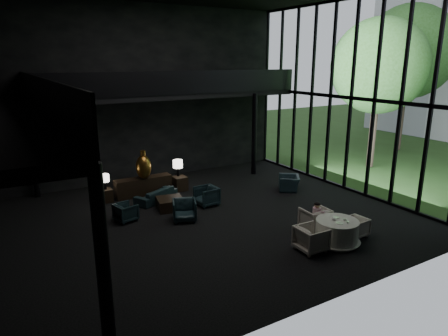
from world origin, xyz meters
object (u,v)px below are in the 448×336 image
console (143,186)px  side_table_right (180,183)px  bronze_urn (144,167)px  table_lamp_left (105,179)px  dining_chair_west (311,236)px  dining_chair_east (356,227)px  lounge_armchair_east (207,195)px  sofa (156,194)px  child (317,211)px  lounge_armchair_south (184,208)px  dining_chair_north (315,217)px  lounge_armchair_west (126,212)px  window_armchair (289,181)px  side_table_left (106,195)px  table_lamp_right (178,165)px  coffee_table (170,204)px  dining_table (337,233)px

console → side_table_right: bearing=-7.4°
bronze_urn → table_lamp_left: bronze_urn is taller
console → dining_chair_west: dining_chair_west is taller
side_table_right → dining_chair_east: same height
lounge_armchair_east → dining_chair_east: bearing=26.6°
sofa → child: bearing=97.7°
lounge_armchair_east → dining_chair_east: size_ratio=1.44×
lounge_armchair_south → dining_chair_north: size_ratio=0.96×
table_lamp_left → lounge_armchair_west: 2.45m
side_table_right → window_armchair: window_armchair is taller
lounge_armchair_east → lounge_armchair_west: bearing=-93.8°
side_table_left → lounge_armchair_east: 4.10m
side_table_right → table_lamp_right: (0.00, 0.18, 0.82)m
lounge_armchair_south → dining_chair_north: dining_chair_north is taller
table_lamp_left → window_armchair: table_lamp_left is taller
side_table_left → table_lamp_left: bearing=90.0°
console → coffee_table: size_ratio=2.49×
side_table_left → lounge_armchair_south: size_ratio=0.59×
window_armchair → dining_table: 5.29m
table_lamp_right → dining_chair_east: 8.02m
bronze_urn → dining_chair_west: 7.81m
table_lamp_right → side_table_left: bearing=-179.4°
table_lamp_left → coffee_table: (1.91, -2.06, -0.76)m
sofa → lounge_armchair_east: 2.12m
side_table_left → child: (5.27, -6.48, 0.48)m
sofa → side_table_left: bearing=-53.3°
console → table_lamp_right: size_ratio=3.35×
table_lamp_left → dining_chair_east: (6.13, -7.39, -0.67)m
console → window_armchair: size_ratio=2.65×
lounge_armchair_west → window_armchair: bearing=-105.8°
bronze_urn → window_armchair: (5.73, -2.48, -0.88)m
bronze_urn → dining_chair_west: bronze_urn is taller
side_table_left → window_armchair: size_ratio=0.59×
side_table_right → lounge_armchair_east: 2.26m
coffee_table → dining_chair_west: dining_chair_west is taller
table_lamp_right → window_armchair: size_ratio=0.79×
side_table_left → lounge_armchair_south: bearing=-60.5°
side_table_left → child: size_ratio=0.88×
console → table_lamp_left: (-1.60, -0.05, 0.59)m
bronze_urn → child: (3.67, -6.39, -0.53)m
side_table_left → lounge_armchair_east: bearing=-35.9°
sofa → coffee_table: bearing=73.1°
dining_chair_west → lounge_armchair_east: bearing=11.4°
dining_chair_east → table_lamp_right: bearing=-161.9°
table_lamp_left → window_armchair: 7.79m
bronze_urn → side_table_left: 1.89m
dining_chair_north → child: (-0.07, -0.13, 0.28)m
dining_chair_east → window_armchair: bearing=162.6°
bronze_urn → dining_chair_north: (3.73, -6.25, -0.80)m
table_lamp_left → dining_chair_west: 8.54m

